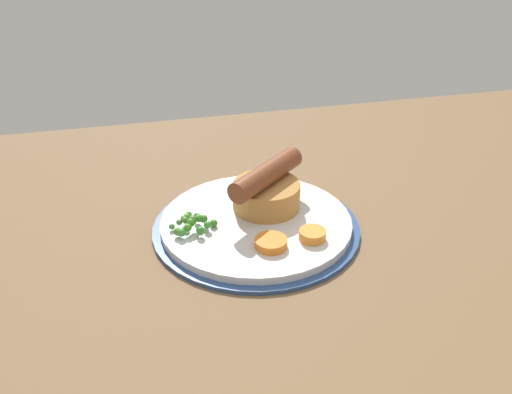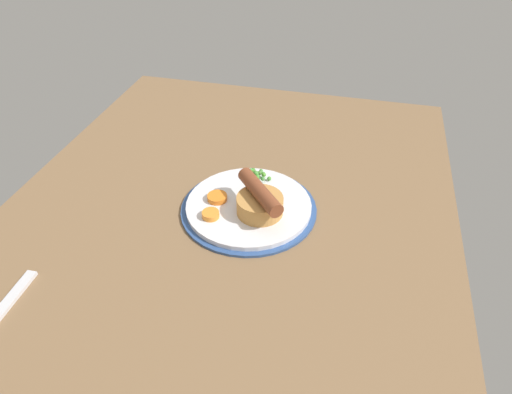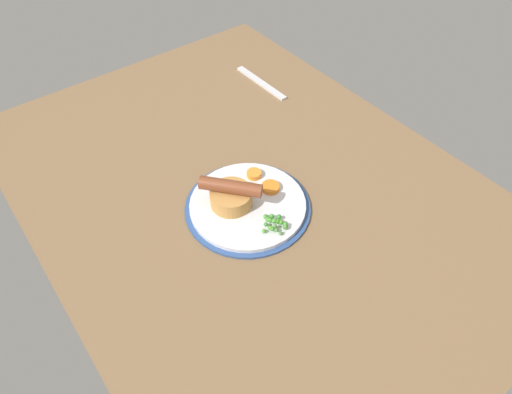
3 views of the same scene
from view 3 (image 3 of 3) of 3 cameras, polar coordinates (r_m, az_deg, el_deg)
The scene contains 7 objects.
dining_table at distance 93.04cm, azimuth -1.04°, elevation 0.95°, with size 110.00×80.00×3.00cm, color brown.
dinner_plate at distance 87.25cm, azimuth -1.04°, elevation -1.11°, with size 24.16×24.16×1.40cm.
sausage_pudding at distance 84.96cm, azimuth -3.14°, elevation 0.32°, with size 10.50×9.57×5.74cm.
pea_pile at distance 82.32cm, azimuth 2.32°, elevation -3.21°, with size 5.51×4.94×1.89cm.
carrot_slice_0 at distance 91.23cm, azimuth -0.22°, elevation 2.86°, with size 2.96×2.96×1.05cm, color orange.
carrot_slice_1 at distance 88.83cm, azimuth 1.82°, elevation 1.23°, with size 3.54×3.54×0.95cm, color orange.
fork at distance 119.50cm, azimuth 0.64°, elevation 14.08°, with size 18.00×1.60×0.60cm, color silver.
Camera 3 is at (-51.91, 37.70, 68.88)cm, focal length 32.00 mm.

